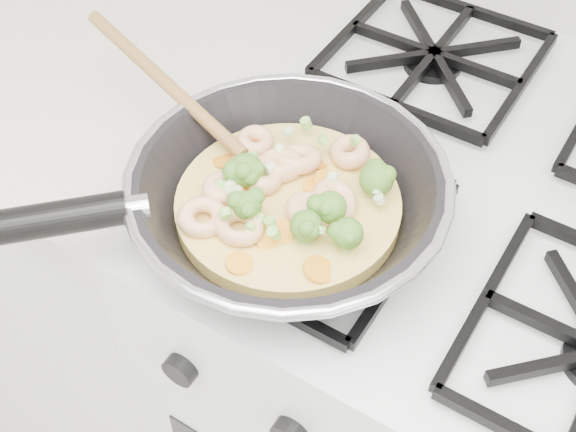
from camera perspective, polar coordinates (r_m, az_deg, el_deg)
The scene contains 3 objects.
stove at distance 1.19m, azimuth 11.13°, elevation -12.84°, with size 0.60×0.60×0.92m.
counter_left at distance 1.49m, azimuth -17.76°, elevation 1.84°, with size 1.00×0.60×0.90m.
skillet at distance 0.72m, azimuth -0.48°, elevation 1.44°, with size 0.45×0.40×0.09m.
Camera 1 is at (0.10, 1.11, 1.49)m, focal length 48.23 mm.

